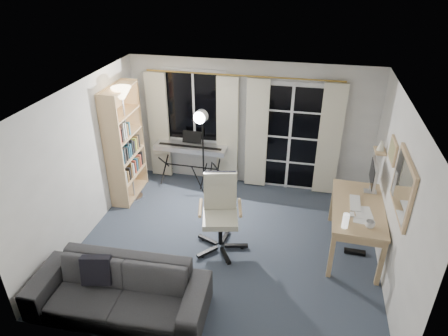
# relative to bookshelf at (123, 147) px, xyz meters

# --- Properties ---
(floor) EXTENTS (4.50, 4.00, 0.02)m
(floor) POSITION_rel_bookshelf_xyz_m (2.13, -1.05, -1.00)
(floor) COLOR #384452
(floor) RESTS_ON ground
(window) EXTENTS (1.20, 0.08, 1.40)m
(window) POSITION_rel_bookshelf_xyz_m (1.08, 0.92, 0.51)
(window) COLOR white
(window) RESTS_ON floor
(french_door) EXTENTS (1.32, 0.09, 2.11)m
(french_door) POSITION_rel_bookshelf_xyz_m (2.88, 0.92, 0.04)
(french_door) COLOR white
(french_door) RESTS_ON floor
(curtains) EXTENTS (3.60, 0.07, 2.13)m
(curtains) POSITION_rel_bookshelf_xyz_m (1.99, 0.83, 0.11)
(curtains) COLOR gold
(curtains) RESTS_ON floor
(bookshelf) EXTENTS (0.36, 0.98, 2.08)m
(bookshelf) POSITION_rel_bookshelf_xyz_m (0.00, 0.00, 0.00)
(bookshelf) COLOR tan
(bookshelf) RESTS_ON floor
(torchiere_lamp) EXTENTS (0.44, 0.44, 2.11)m
(torchiere_lamp) POSITION_rel_bookshelf_xyz_m (0.15, -0.08, 0.71)
(torchiere_lamp) COLOR #B2B2B7
(torchiere_lamp) RESTS_ON floor
(keyboard_piano) EXTENTS (1.38, 0.68, 0.99)m
(keyboard_piano) POSITION_rel_bookshelf_xyz_m (1.06, 0.65, -0.24)
(keyboard_piano) COLOR black
(keyboard_piano) RESTS_ON floor
(studio_light) EXTENTS (0.34, 0.35, 1.73)m
(studio_light) POSITION_rel_bookshelf_xyz_m (1.39, 0.24, 0.40)
(studio_light) COLOR black
(studio_light) RESTS_ON floor
(office_chair) EXTENTS (0.82, 0.80, 1.18)m
(office_chair) POSITION_rel_bookshelf_xyz_m (2.01, -1.03, -0.29)
(office_chair) COLOR black
(office_chair) RESTS_ON floor
(desk) EXTENTS (0.78, 1.49, 0.78)m
(desk) POSITION_rel_bookshelf_xyz_m (4.01, -0.74, -0.30)
(desk) COLOR tan
(desk) RESTS_ON floor
(monitor) EXTENTS (0.19, 0.56, 0.49)m
(monitor) POSITION_rel_bookshelf_xyz_m (4.20, -0.29, 0.09)
(monitor) COLOR silver
(monitor) RESTS_ON desk
(desk_clutter) EXTENTS (0.48, 0.88, 0.99)m
(desk_clutter) POSITION_rel_bookshelf_xyz_m (3.94, -0.97, -0.37)
(desk_clutter) COLOR white
(desk_clutter) RESTS_ON desk
(mug) EXTENTS (0.13, 0.11, 0.13)m
(mug) POSITION_rel_bookshelf_xyz_m (4.11, -1.24, -0.14)
(mug) COLOR silver
(mug) RESTS_ON desk
(wall_mirror) EXTENTS (0.04, 0.94, 0.74)m
(wall_mirror) POSITION_rel_bookshelf_xyz_m (4.35, -1.40, 0.56)
(wall_mirror) COLOR tan
(wall_mirror) RESTS_ON floor
(framed_print) EXTENTS (0.03, 0.42, 0.32)m
(framed_print) POSITION_rel_bookshelf_xyz_m (4.35, -0.50, 0.61)
(framed_print) COLOR tan
(framed_print) RESTS_ON floor
(wall_shelf) EXTENTS (0.16, 0.30, 0.18)m
(wall_shelf) POSITION_rel_bookshelf_xyz_m (4.29, -0.00, 0.42)
(wall_shelf) COLOR tan
(wall_shelf) RESTS_ON floor
(sofa) EXTENTS (2.23, 0.73, 0.86)m
(sofa) POSITION_rel_bookshelf_xyz_m (1.07, -2.60, -0.55)
(sofa) COLOR #2B2B2D
(sofa) RESTS_ON floor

